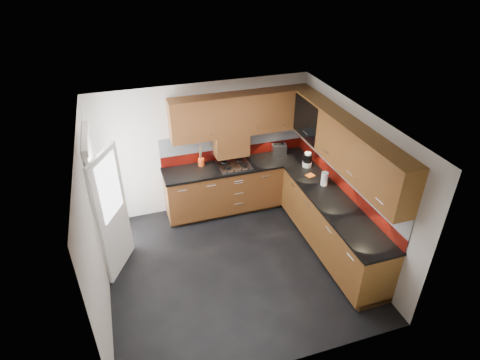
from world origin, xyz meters
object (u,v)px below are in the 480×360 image
object	(u,v)px
toaster	(279,149)
food_processor	(307,160)
gas_hob	(234,165)
utensil_pot	(201,161)

from	to	relation	value
toaster	food_processor	xyz separation A→B (m)	(0.29, -0.60, 0.03)
gas_hob	toaster	world-z (taller)	toaster
toaster	food_processor	world-z (taller)	food_processor
gas_hob	food_processor	world-z (taller)	food_processor
gas_hob	utensil_pot	bearing A→B (deg)	161.25
utensil_pot	food_processor	distance (m)	1.88
utensil_pot	food_processor	bearing A→B (deg)	-18.74
gas_hob	toaster	distance (m)	0.96
food_processor	toaster	bearing A→B (deg)	115.70
utensil_pot	toaster	world-z (taller)	utensil_pot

